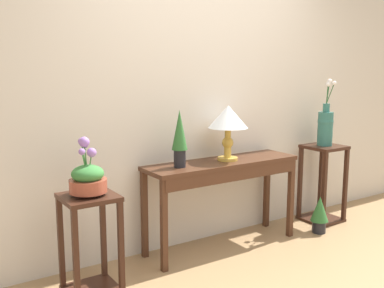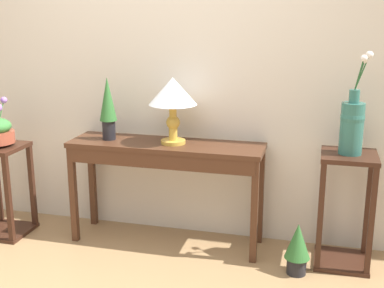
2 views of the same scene
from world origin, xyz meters
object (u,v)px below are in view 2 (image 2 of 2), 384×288
object	(u,v)px
pedestal_stand_right	(345,210)
potted_plant_floor	(297,247)
potted_plant_on_console	(108,106)
flower_vase_tall_right	(352,122)
pedestal_stand_left	(3,190)
console_table	(165,158)
table_lamp	(173,95)

from	to	relation	value
pedestal_stand_right	potted_plant_floor	bearing A→B (deg)	-141.78
potted_plant_on_console	flower_vase_tall_right	world-z (taller)	flower_vase_tall_right
pedestal_stand_left	console_table	bearing A→B (deg)	6.82
pedestal_stand_left	table_lamp	bearing A→B (deg)	7.58
console_table	pedestal_stand_right	bearing A→B (deg)	0.07
table_lamp	pedestal_stand_left	world-z (taller)	table_lamp
potted_plant_floor	flower_vase_tall_right	bearing A→B (deg)	38.13
pedestal_stand_right	flower_vase_tall_right	world-z (taller)	flower_vase_tall_right
pedestal_stand_right	potted_plant_on_console	bearing A→B (deg)	179.50
table_lamp	pedestal_stand_right	xyz separation A→B (m)	(1.18, -0.02, -0.71)
console_table	potted_plant_on_console	world-z (taller)	potted_plant_on_console
potted_plant_on_console	pedestal_stand_right	size ratio (longest dim) A/B	0.58
pedestal_stand_right	pedestal_stand_left	bearing A→B (deg)	-176.54
flower_vase_tall_right	potted_plant_floor	xyz separation A→B (m)	(-0.29, -0.22, -0.78)
pedestal_stand_right	flower_vase_tall_right	xyz separation A→B (m)	(0.00, 0.00, 0.59)
table_lamp	potted_plant_on_console	xyz separation A→B (m)	(-0.48, -0.01, -0.09)
console_table	potted_plant_on_console	size ratio (longest dim) A/B	3.07
table_lamp	console_table	bearing A→B (deg)	-156.24
table_lamp	potted_plant_floor	distance (m)	1.30
potted_plant_on_console	potted_plant_floor	distance (m)	1.62
flower_vase_tall_right	potted_plant_floor	size ratio (longest dim) A/B	1.85
potted_plant_on_console	table_lamp	bearing A→B (deg)	0.94
table_lamp	flower_vase_tall_right	xyz separation A→B (m)	(1.18, -0.02, -0.12)
flower_vase_tall_right	potted_plant_floor	distance (m)	0.86
potted_plant_floor	table_lamp	bearing A→B (deg)	164.69
pedestal_stand_left	potted_plant_floor	xyz separation A→B (m)	(2.19, -0.07, -0.16)
pedestal_stand_left	flower_vase_tall_right	distance (m)	2.56
console_table	pedestal_stand_left	size ratio (longest dim) A/B	1.98
potted_plant_on_console	pedestal_stand_left	size ratio (longest dim) A/B	0.65
console_table	potted_plant_on_console	distance (m)	0.55
pedestal_stand_right	flower_vase_tall_right	size ratio (longest dim) A/B	1.19
potted_plant_on_console	potted_plant_floor	bearing A→B (deg)	-9.81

